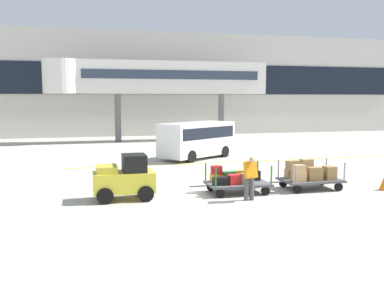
# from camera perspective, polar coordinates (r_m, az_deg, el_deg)

# --- Properties ---
(ground_plane) EXTENTS (120.00, 120.00, 0.00)m
(ground_plane) POSITION_cam_1_polar(r_m,az_deg,el_deg) (16.24, 3.20, -5.21)
(ground_plane) COLOR #B2ADA0
(apron_lead_line) EXTENTS (19.27, 0.33, 0.01)m
(apron_lead_line) POSITION_cam_1_polar(r_m,az_deg,el_deg) (24.22, 6.87, -1.06)
(apron_lead_line) COLOR yellow
(apron_lead_line) RESTS_ON ground_plane
(terminal_building) EXTENTS (56.80, 2.51, 9.56)m
(terminal_building) POSITION_cam_1_polar(r_m,az_deg,el_deg) (41.39, -7.77, 9.05)
(terminal_building) COLOR #BCB7AD
(terminal_building) RESTS_ON ground_plane
(jet_bridge) EXTENTS (17.93, 3.00, 6.45)m
(jet_bridge) POSITION_cam_1_polar(r_m,az_deg,el_deg) (35.56, -5.55, 9.87)
(jet_bridge) COLOR silver
(jet_bridge) RESTS_ON ground_plane
(baggage_tug) EXTENTS (2.11, 1.24, 1.58)m
(baggage_tug) POSITION_cam_1_polar(r_m,az_deg,el_deg) (15.22, -8.86, -3.26)
(baggage_tug) COLOR gold
(baggage_tug) RESTS_ON ground_plane
(baggage_cart_lead) EXTENTS (3.00, 1.41, 1.10)m
(baggage_cart_lead) POSITION_cam_1_polar(r_m,az_deg,el_deg) (16.18, 5.76, -3.50)
(baggage_cart_lead) COLOR #4C4C4F
(baggage_cart_lead) RESTS_ON ground_plane
(baggage_cart_middle) EXTENTS (3.00, 1.41, 1.14)m
(baggage_cart_middle) POSITION_cam_1_polar(r_m,az_deg,el_deg) (17.37, 15.20, -2.71)
(baggage_cart_middle) COLOR #4C4C4F
(baggage_cart_middle) RESTS_ON ground_plane
(baggage_handler) EXTENTS (0.40, 0.44, 1.56)m
(baggage_handler) POSITION_cam_1_polar(r_m,az_deg,el_deg) (14.97, 7.68, -2.97)
(baggage_handler) COLOR #4C4C4C
(baggage_handler) RESTS_ON ground_plane
(shuttle_van) EXTENTS (5.05, 4.24, 2.10)m
(shuttle_van) POSITION_cam_1_polar(r_m,az_deg,el_deg) (25.23, 0.67, 2.15)
(shuttle_van) COLOR white
(shuttle_van) RESTS_ON ground_plane
(safety_cone_near) EXTENTS (0.36, 0.36, 0.55)m
(safety_cone_near) POSITION_cam_1_polar(r_m,az_deg,el_deg) (18.23, 24.02, -3.58)
(safety_cone_near) COLOR orange
(safety_cone_near) RESTS_ON ground_plane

